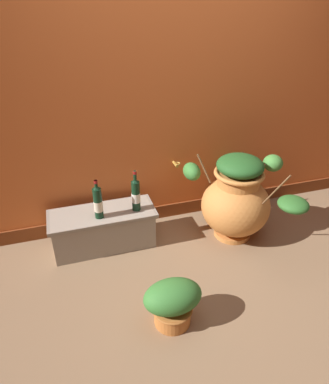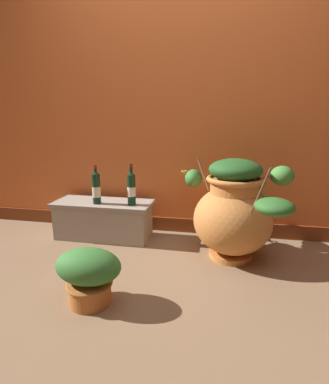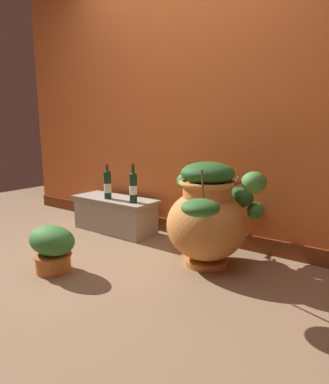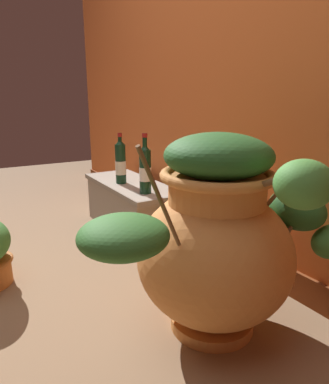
{
  "view_description": "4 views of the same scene",
  "coord_description": "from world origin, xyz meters",
  "views": [
    {
      "loc": [
        -0.88,
        -1.52,
        1.86
      ],
      "look_at": [
        -0.14,
        0.86,
        0.42
      ],
      "focal_mm": 32.04,
      "sensor_mm": 36.0,
      "label": 1
    },
    {
      "loc": [
        0.31,
        -1.42,
        1.01
      ],
      "look_at": [
        -0.1,
        0.69,
        0.48
      ],
      "focal_mm": 26.69,
      "sensor_mm": 36.0,
      "label": 2
    },
    {
      "loc": [
        1.5,
        -1.36,
        0.98
      ],
      "look_at": [
        -0.05,
        0.79,
        0.47
      ],
      "focal_mm": 30.28,
      "sensor_mm": 36.0,
      "label": 3
    },
    {
      "loc": [
        1.34,
        -0.12,
        0.87
      ],
      "look_at": [
        -0.05,
        0.72,
        0.43
      ],
      "focal_mm": 32.18,
      "sensor_mm": 36.0,
      "label": 4
    }
  ],
  "objects": [
    {
      "name": "wine_bottle_middle",
      "position": [
        -0.7,
        0.78,
        0.47
      ],
      "size": [
        0.07,
        0.07,
        0.33
      ],
      "color": "black",
      "rests_on": "stone_ledge"
    },
    {
      "name": "terracotta_urn",
      "position": [
        0.44,
        0.66,
        0.37
      ],
      "size": [
        0.8,
        1.02,
        0.76
      ],
      "color": "#CC7F3D",
      "rests_on": "ground_plane"
    },
    {
      "name": "back_wall",
      "position": [
        0.0,
        1.2,
        1.29
      ],
      "size": [
        4.4,
        0.33,
        2.6
      ],
      "color": "#D6662D",
      "rests_on": "ground_plane"
    },
    {
      "name": "ground_plane",
      "position": [
        0.0,
        0.0,
        0.0
      ],
      "size": [
        7.0,
        7.0,
        0.0
      ],
      "primitive_type": "plane",
      "color": "#896B4C"
    },
    {
      "name": "wine_bottle_left",
      "position": [
        -0.4,
        0.8,
        0.48
      ],
      "size": [
        0.07,
        0.07,
        0.35
      ],
      "color": "black",
      "rests_on": "stone_ledge"
    },
    {
      "name": "stone_ledge",
      "position": [
        -0.68,
        0.84,
        0.18
      ],
      "size": [
        0.86,
        0.35,
        0.33
      ],
      "color": "#9E9384",
      "rests_on": "ground_plane"
    }
  ]
}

